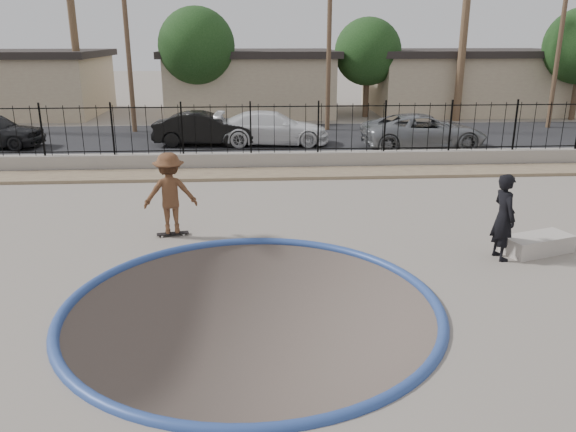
# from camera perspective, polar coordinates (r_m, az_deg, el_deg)

# --- Properties ---
(ground) EXTENTS (120.00, 120.00, 2.20)m
(ground) POSITION_cam_1_polar(r_m,az_deg,el_deg) (23.11, -3.68, 3.13)
(ground) COLOR gray
(ground) RESTS_ON ground
(bowl_pit) EXTENTS (6.84, 6.84, 1.80)m
(bowl_pit) POSITION_cam_1_polar(r_m,az_deg,el_deg) (10.50, -3.65, -9.19)
(bowl_pit) COLOR #493F38
(bowl_pit) RESTS_ON ground
(coping_ring) EXTENTS (7.04, 7.04, 0.20)m
(coping_ring) POSITION_cam_1_polar(r_m,az_deg,el_deg) (10.50, -3.65, -9.19)
(coping_ring) COLOR navy
(coping_ring) RESTS_ON ground
(rock_strip) EXTENTS (42.00, 1.60, 0.11)m
(rock_strip) POSITION_cam_1_polar(r_m,az_deg,el_deg) (20.11, -3.73, 4.28)
(rock_strip) COLOR #998764
(rock_strip) RESTS_ON ground
(retaining_wall) EXTENTS (42.00, 0.45, 0.60)m
(retaining_wall) POSITION_cam_1_polar(r_m,az_deg,el_deg) (21.13, -3.75, 5.63)
(retaining_wall) COLOR gray
(retaining_wall) RESTS_ON ground
(fence) EXTENTS (40.00, 0.04, 1.80)m
(fence) POSITION_cam_1_polar(r_m,az_deg,el_deg) (20.91, -3.82, 8.84)
(fence) COLOR black
(fence) RESTS_ON retaining_wall
(street) EXTENTS (90.00, 8.00, 0.04)m
(street) POSITION_cam_1_polar(r_m,az_deg,el_deg) (27.76, -3.75, 7.98)
(street) COLOR black
(street) RESTS_ON ground
(house_west) EXTENTS (11.60, 8.60, 3.90)m
(house_west) POSITION_cam_1_polar(r_m,az_deg,el_deg) (39.91, -26.43, 12.06)
(house_west) COLOR tan
(house_west) RESTS_ON ground
(house_center) EXTENTS (10.60, 8.60, 3.90)m
(house_center) POSITION_cam_1_polar(r_m,az_deg,el_deg) (36.96, -3.83, 13.50)
(house_center) COLOR tan
(house_center) RESTS_ON ground
(house_east) EXTENTS (12.60, 8.60, 3.90)m
(house_east) POSITION_cam_1_polar(r_m,az_deg,el_deg) (39.50, 17.50, 13.02)
(house_east) COLOR tan
(house_east) RESTS_ON ground
(utility_pole_left) EXTENTS (1.70, 0.24, 9.00)m
(utility_pole_left) POSITION_cam_1_polar(r_m,az_deg,el_deg) (29.97, -16.04, 17.09)
(utility_pole_left) COLOR #473323
(utility_pole_left) RESTS_ON ground
(utility_pole_mid) EXTENTS (1.70, 0.24, 9.50)m
(utility_pole_mid) POSITION_cam_1_polar(r_m,az_deg,el_deg) (29.61, 4.21, 18.19)
(utility_pole_mid) COLOR #473323
(utility_pole_mid) RESTS_ON ground
(utility_pole_right) EXTENTS (1.70, 0.24, 9.00)m
(utility_pole_right) POSITION_cam_1_polar(r_m,az_deg,el_deg) (33.40, 25.95, 16.06)
(utility_pole_right) COLOR #473323
(utility_pole_right) RESTS_ON ground
(street_tree_left) EXTENTS (4.32, 4.32, 6.36)m
(street_tree_left) POSITION_cam_1_polar(r_m,az_deg,el_deg) (33.50, -9.28, 16.66)
(street_tree_left) COLOR #473323
(street_tree_left) RESTS_ON ground
(street_tree_mid) EXTENTS (3.96, 3.96, 5.83)m
(street_tree_mid) POSITION_cam_1_polar(r_m,az_deg,el_deg) (35.06, 8.10, 16.18)
(street_tree_mid) COLOR #473323
(street_tree_mid) RESTS_ON ground
(skater) EXTENTS (1.38, 0.91, 2.00)m
(skater) POSITION_cam_1_polar(r_m,az_deg,el_deg) (14.02, -11.86, 1.89)
(skater) COLOR brown
(skater) RESTS_ON ground
(skateboard) EXTENTS (0.80, 0.34, 0.07)m
(skateboard) POSITION_cam_1_polar(r_m,az_deg,el_deg) (14.30, -11.63, -1.75)
(skateboard) COLOR black
(skateboard) RESTS_ON ground
(videographer) EXTENTS (0.54, 0.75, 1.94)m
(videographer) POSITION_cam_1_polar(r_m,az_deg,el_deg) (13.19, 21.07, -0.09)
(videographer) COLOR black
(videographer) RESTS_ON ground
(concrete_ledge) EXTENTS (1.74, 1.17, 0.40)m
(concrete_ledge) POSITION_cam_1_polar(r_m,az_deg,el_deg) (14.12, 23.99, -2.62)
(concrete_ledge) COLOR #AAA197
(concrete_ledge) RESTS_ON ground
(car_b) EXTENTS (4.56, 1.82, 1.47)m
(car_b) POSITION_cam_1_polar(r_m,az_deg,el_deg) (25.75, -8.50, 8.76)
(car_b) COLOR black
(car_b) RESTS_ON street
(car_c) EXTENTS (5.21, 2.33, 1.48)m
(car_c) POSITION_cam_1_polar(r_m,az_deg,el_deg) (25.68, -1.62, 8.93)
(car_c) COLOR white
(car_c) RESTS_ON street
(car_d) EXTENTS (5.50, 2.74, 1.50)m
(car_d) POSITION_cam_1_polar(r_m,az_deg,el_deg) (25.44, 13.62, 8.37)
(car_d) COLOR gray
(car_d) RESTS_ON street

